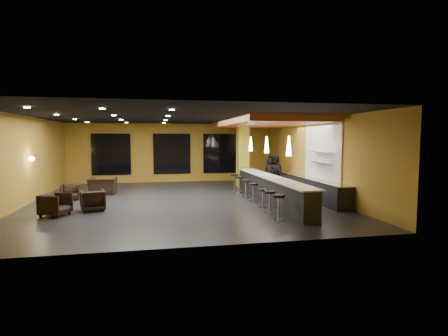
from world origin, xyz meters
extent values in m
cube|color=black|center=(0.00, 0.00, -0.05)|extent=(12.00, 13.00, 0.10)
cube|color=black|center=(0.00, 0.00, 3.55)|extent=(12.00, 13.00, 0.10)
cube|color=#A47B24|center=(0.00, 6.55, 1.75)|extent=(12.00, 0.10, 3.50)
cube|color=#A47B24|center=(0.00, -6.55, 1.75)|extent=(12.00, 0.10, 3.50)
cube|color=#A47B24|center=(-6.05, 0.00, 1.75)|extent=(0.10, 13.00, 3.50)
cube|color=#A47B24|center=(6.05, 0.00, 1.75)|extent=(0.10, 13.00, 3.50)
cube|color=#B55F34|center=(4.00, 1.00, 3.36)|extent=(3.60, 8.00, 0.28)
cube|color=black|center=(-3.50, 6.44, 1.70)|extent=(2.20, 0.06, 2.40)
cube|color=black|center=(0.00, 6.44, 1.70)|extent=(2.20, 0.06, 2.40)
cube|color=black|center=(3.00, 6.44, 1.70)|extent=(2.20, 0.06, 2.40)
cube|color=white|center=(5.96, -1.00, 2.00)|extent=(0.06, 3.20, 2.40)
cube|color=black|center=(3.65, -1.00, 0.50)|extent=(0.60, 8.00, 1.00)
cube|color=silver|center=(3.65, -1.00, 1.02)|extent=(0.78, 8.10, 0.05)
cube|color=black|center=(5.65, -0.50, 0.43)|extent=(0.70, 6.00, 0.86)
cube|color=silver|center=(5.65, -0.50, 0.89)|extent=(0.72, 6.00, 0.03)
cube|color=silver|center=(5.82, -1.20, 1.60)|extent=(0.30, 1.50, 0.03)
cube|color=silver|center=(5.82, -1.20, 2.05)|extent=(0.30, 1.50, 0.03)
cube|color=#A79B25|center=(3.65, 3.60, 1.75)|extent=(0.60, 0.60, 3.50)
sphere|color=#FFE5B2|center=(-5.88, 0.50, 1.80)|extent=(0.22, 0.22, 0.22)
cone|color=white|center=(3.65, -3.00, 2.35)|extent=(0.20, 0.20, 0.70)
cone|color=white|center=(3.65, -0.50, 2.35)|extent=(0.20, 0.20, 0.70)
cone|color=white|center=(3.65, 2.00, 2.35)|extent=(0.20, 0.20, 0.70)
imported|color=black|center=(4.59, 1.87, 0.81)|extent=(0.70, 0.60, 1.63)
imported|color=black|center=(4.93, 2.45, 0.86)|extent=(0.94, 0.78, 1.72)
imported|color=black|center=(5.10, 2.46, 0.88)|extent=(0.94, 0.69, 1.77)
imported|color=black|center=(-4.36, -2.15, 0.38)|extent=(1.07, 1.05, 0.75)
imported|color=black|center=(-3.26, -1.53, 0.38)|extent=(1.00, 1.01, 0.75)
imported|color=black|center=(-4.58, 1.05, 0.35)|extent=(0.83, 0.85, 0.69)
imported|color=black|center=(-3.44, 2.32, 0.39)|extent=(1.25, 1.10, 0.78)
cylinder|color=silver|center=(2.83, -4.25, 0.02)|extent=(0.42, 0.42, 0.03)
cylinder|color=silver|center=(2.83, -4.25, 0.39)|extent=(0.07, 0.07, 0.73)
cylinder|color=black|center=(2.83, -4.25, 0.79)|extent=(0.40, 0.40, 0.08)
cylinder|color=silver|center=(2.87, -3.27, 0.02)|extent=(0.40, 0.40, 0.03)
cylinder|color=silver|center=(2.87, -3.27, 0.37)|extent=(0.07, 0.07, 0.70)
cylinder|color=black|center=(2.87, -3.27, 0.76)|extent=(0.38, 0.38, 0.08)
cylinder|color=silver|center=(2.94, -2.28, 0.01)|extent=(0.37, 0.37, 0.03)
cylinder|color=silver|center=(2.94, -2.28, 0.34)|extent=(0.06, 0.06, 0.65)
cylinder|color=black|center=(2.94, -2.28, 0.69)|extent=(0.35, 0.35, 0.07)
cylinder|color=silver|center=(2.95, -0.96, 0.01)|extent=(0.39, 0.39, 0.03)
cylinder|color=silver|center=(2.95, -0.96, 0.36)|extent=(0.07, 0.07, 0.68)
cylinder|color=black|center=(2.95, -0.96, 0.73)|extent=(0.37, 0.37, 0.08)
cylinder|color=silver|center=(2.91, 0.07, 0.02)|extent=(0.40, 0.40, 0.03)
cylinder|color=silver|center=(2.91, 0.07, 0.37)|extent=(0.07, 0.07, 0.71)
cylinder|color=black|center=(2.91, 0.07, 0.76)|extent=(0.38, 0.38, 0.08)
cylinder|color=silver|center=(2.93, 1.37, 0.02)|extent=(0.41, 0.41, 0.03)
cylinder|color=silver|center=(2.93, 1.37, 0.38)|extent=(0.07, 0.07, 0.71)
cylinder|color=black|center=(2.93, 1.37, 0.76)|extent=(0.39, 0.39, 0.08)
cylinder|color=silver|center=(2.96, 2.53, 0.02)|extent=(0.40, 0.40, 0.03)
cylinder|color=silver|center=(2.96, 2.53, 0.37)|extent=(0.07, 0.07, 0.71)
cylinder|color=black|center=(2.96, 2.53, 0.76)|extent=(0.38, 0.38, 0.08)
camera|label=1|loc=(-1.04, -14.71, 2.61)|focal=28.00mm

